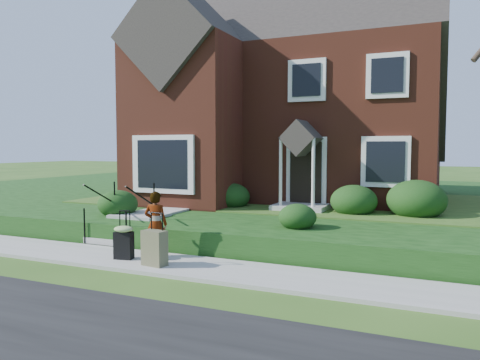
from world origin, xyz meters
The scene contains 10 objects.
ground centered at (0.00, 0.00, 0.00)m, with size 120.00×120.00×0.00m, color #2D5119.
sidewalk centered at (0.00, 0.00, 0.04)m, with size 60.00×1.60×0.08m, color #9E9B93.
terrace centered at (4.00, 10.90, 0.30)m, with size 44.00×20.00×0.60m, color #13360E.
walkway centered at (-2.50, 5.00, 0.63)m, with size 1.20×6.00×0.06m, color #9E9B93.
main_house centered at (-0.21, 9.61, 5.26)m, with size 10.40×10.20×9.40m.
front_steps centered at (-2.50, 1.84, 0.47)m, with size 1.40×2.02×1.50m.
foundation_shrubs centered at (0.99, 4.84, 1.08)m, with size 10.30×4.55×1.14m.
woman centered at (-0.68, 0.39, 0.81)m, with size 0.54×0.35×1.47m, color #999999.
suitcase_black centered at (-1.19, -0.11, 0.49)m, with size 0.50×0.44×1.07m.
suitcase_olive centered at (-0.25, -0.31, 0.45)m, with size 0.54×0.36×1.10m.
Camera 1 is at (5.21, -8.33, 2.52)m, focal length 35.00 mm.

